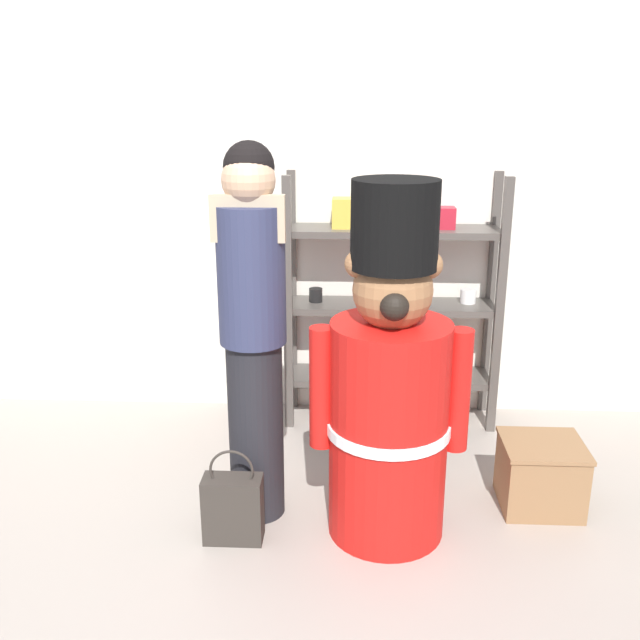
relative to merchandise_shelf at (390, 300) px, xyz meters
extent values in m
cube|color=silver|center=(-0.67, 0.22, 0.53)|extent=(6.40, 0.12, 2.60)
cube|color=#4C4742|center=(-0.60, -0.15, -0.01)|extent=(0.05, 0.05, 1.51)
cube|color=#4C4742|center=(0.62, -0.15, -0.01)|extent=(0.05, 0.05, 1.51)
cube|color=#4C4742|center=(-0.60, 0.15, -0.01)|extent=(0.05, 0.05, 1.51)
cube|color=#4C4742|center=(0.62, 0.15, -0.01)|extent=(0.05, 0.05, 1.51)
cube|color=#4C4742|center=(0.01, 0.00, -0.50)|extent=(1.22, 0.30, 0.04)
cube|color=#4C4742|center=(0.01, 0.00, -0.04)|extent=(1.22, 0.30, 0.04)
cube|color=#4C4742|center=(0.01, 0.00, 0.41)|extent=(1.22, 0.30, 0.04)
cylinder|color=black|center=(-0.45, 0.01, 0.02)|extent=(0.08, 0.08, 0.08)
cylinder|color=red|center=(-0.14, -0.01, 0.02)|extent=(0.09, 0.09, 0.09)
cylinder|color=navy|center=(0.16, -0.01, 0.02)|extent=(0.08, 0.08, 0.09)
cylinder|color=white|center=(0.46, 0.03, 0.02)|extent=(0.09, 0.09, 0.08)
cylinder|color=navy|center=(-0.40, 0.00, -0.39)|extent=(0.08, 0.08, 0.16)
cylinder|color=#596B33|center=(0.01, -0.02, -0.37)|extent=(0.07, 0.07, 0.21)
cylinder|color=#B27226|center=(0.41, 0.02, -0.37)|extent=(0.06, 0.06, 0.21)
cube|color=gold|center=(-0.26, 0.00, 0.52)|extent=(0.17, 0.14, 0.17)
cube|color=#B21E2D|center=(0.28, 0.00, 0.49)|extent=(0.14, 0.11, 0.12)
cylinder|color=red|center=(-0.06, -1.20, -0.26)|extent=(0.53, 0.53, 1.01)
cylinder|color=white|center=(-0.06, -1.20, -0.24)|extent=(0.55, 0.55, 0.05)
sphere|color=#966741|center=(-0.06, -1.20, 0.39)|extent=(0.34, 0.34, 0.34)
sphere|color=#966741|center=(-0.20, -1.20, 0.50)|extent=(0.12, 0.12, 0.12)
sphere|color=#966741|center=(0.09, -1.20, 0.50)|extent=(0.12, 0.12, 0.12)
cylinder|color=black|center=(-0.06, -1.20, 0.66)|extent=(0.36, 0.36, 0.37)
cylinder|color=red|center=(-0.35, -1.20, -0.06)|extent=(0.11, 0.11, 0.56)
cylinder|color=red|center=(0.24, -1.20, -0.06)|extent=(0.11, 0.11, 0.56)
sphere|color=black|center=(-0.06, -1.35, 0.36)|extent=(0.12, 0.12, 0.12)
cylinder|color=black|center=(-0.67, -1.08, -0.33)|extent=(0.26, 0.26, 0.87)
cylinder|color=#2D3351|center=(-0.67, -1.08, 0.41)|extent=(0.30, 0.30, 0.62)
sphere|color=tan|center=(-0.67, -1.08, 0.83)|extent=(0.23, 0.23, 0.23)
cube|color=tan|center=(-0.67, -1.14, 0.67)|extent=(0.32, 0.04, 0.20)
sphere|color=black|center=(-0.67, -1.06, 0.88)|extent=(0.22, 0.22, 0.22)
cube|color=#332D28|center=(-0.75, -1.32, -0.61)|extent=(0.27, 0.13, 0.31)
torus|color=#332D28|center=(-0.75, -1.32, -0.42)|extent=(0.20, 0.01, 0.20)
cube|color=olive|center=(0.70, -0.97, -0.61)|extent=(0.37, 0.35, 0.32)
cube|color=olive|center=(0.70, -0.97, -0.44)|extent=(0.39, 0.36, 0.02)
camera|label=1|loc=(-0.22, -4.05, 1.16)|focal=39.51mm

